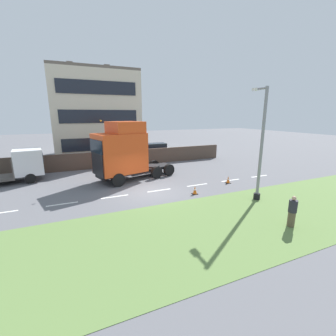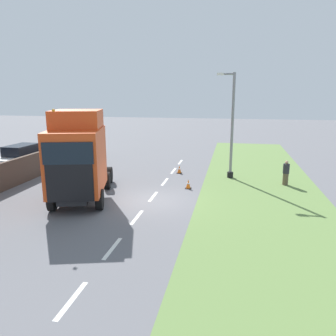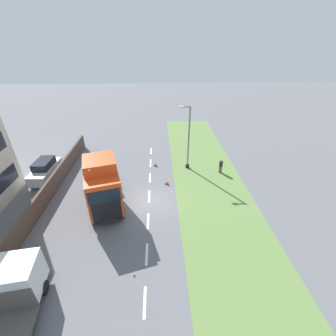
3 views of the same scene
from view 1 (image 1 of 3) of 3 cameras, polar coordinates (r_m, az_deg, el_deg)
The scene contains 12 objects.
ground_plane at distance 16.14m, azimuth -4.57°, elevation -6.01°, with size 120.00×120.00×0.00m, color slate.
grass_verge at distance 11.11m, azimuth 6.06°, elevation -15.42°, with size 7.00×44.00×0.01m.
lane_markings at distance 16.36m, azimuth -2.25°, elevation -5.69°, with size 0.16×21.00×0.00m.
boundary_wall at distance 24.34m, azimuth -11.61°, elevation 2.42°, with size 0.25×24.00×1.67m.
building_block at distance 31.51m, azimuth -18.01°, elevation 12.68°, with size 9.08×9.95×11.72m.
lorry_cab at distance 18.57m, azimuth -11.36°, elevation 4.05°, with size 4.22×7.20×4.96m.
flatbed_truck at distance 21.76m, azimuth -33.16°, elevation 0.67°, with size 2.91×6.09×2.61m.
parked_car at distance 27.13m, azimuth -3.35°, elevation 4.10°, with size 1.91×4.44×2.03m.
lamp_post at distance 15.06m, azimuth 22.40°, elevation 3.90°, with size 1.32×0.41×6.97m.
pedestrian at distance 12.60m, azimuth 29.01°, elevation -9.72°, with size 0.39×0.39×1.57m.
traffic_cone_lead at distance 18.60m, azimuth 15.03°, elevation -2.89°, with size 0.36×0.36×0.58m.
traffic_cone_trailing at distance 15.63m, azimuth 6.84°, elevation -5.61°, with size 0.36×0.36×0.58m.
Camera 1 is at (-14.41, 4.92, 5.34)m, focal length 24.00 mm.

